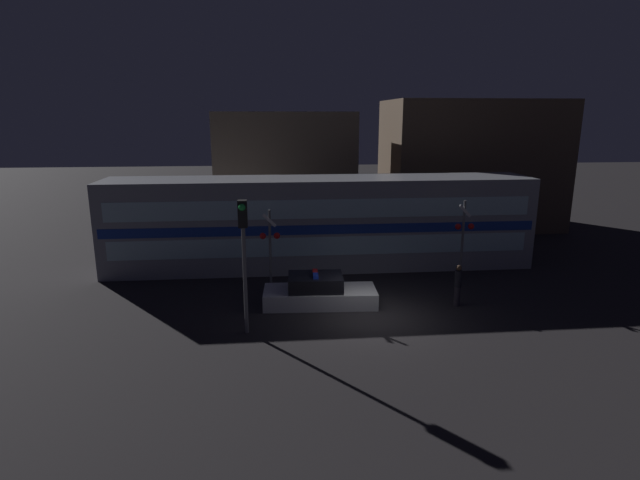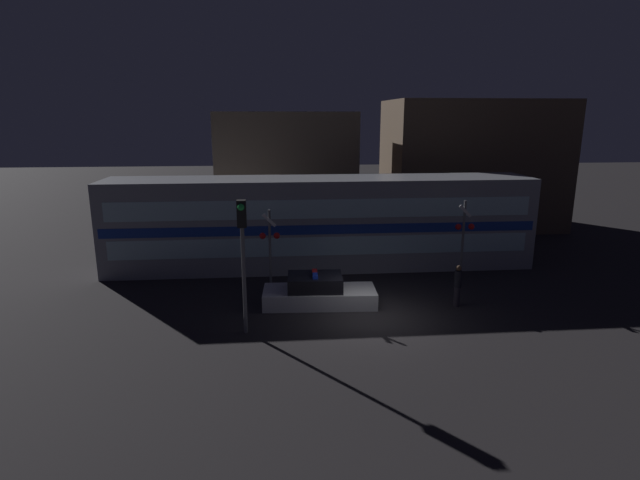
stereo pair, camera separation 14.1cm
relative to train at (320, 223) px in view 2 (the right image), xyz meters
The scene contains 9 objects.
ground_plane 7.35m from the train, 79.74° to the right, with size 120.00×120.00×0.00m, color #262326.
train is the anchor object (origin of this frame).
police_car 5.59m from the train, 96.14° to the right, with size 4.50×1.92×1.34m.
pedestrian 7.79m from the train, 50.84° to the right, with size 0.28×0.28×1.67m.
crossing_signal_near 6.84m from the train, 28.82° to the right, with size 0.85×0.32×3.74m.
crossing_signal_far 4.38m from the train, 123.94° to the right, with size 0.85×0.32×3.54m.
traffic_light_corner 8.44m from the train, 113.11° to the right, with size 0.30×0.46×4.63m.
building_left 9.04m from the train, 99.22° to the left, with size 8.83×4.64×7.55m.
building_center 14.11m from the train, 38.56° to the left, with size 11.12×6.46×8.31m.
Camera 2 is at (-3.42, -16.95, 7.27)m, focal length 28.00 mm.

